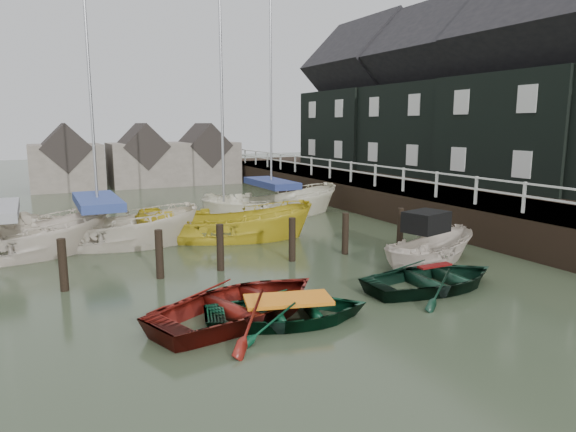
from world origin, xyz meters
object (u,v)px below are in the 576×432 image
sailboat_c (225,238)px  sailboat_d (272,214)px  rowboat_green (288,321)px  rowboat_dkgreen (434,288)px  motorboat (428,260)px  sailboat_b (100,244)px  rowboat_red (244,318)px

sailboat_c → sailboat_d: sailboat_d is taller
rowboat_green → sailboat_d: size_ratio=0.28×
sailboat_c → sailboat_d: bearing=-21.7°
rowboat_green → rowboat_dkgreen: 4.52m
motorboat → sailboat_b: (-8.96, 7.10, -0.05)m
rowboat_red → sailboat_d: bearing=-46.9°
rowboat_dkgreen → sailboat_c: sailboat_c is taller
rowboat_green → motorboat: motorboat is taller
sailboat_b → sailboat_c: sailboat_b is taller
rowboat_green → rowboat_dkgreen: (4.51, 0.35, 0.00)m
rowboat_green → rowboat_dkgreen: size_ratio=0.92×
rowboat_green → motorboat: bearing=-53.5°
rowboat_dkgreen → sailboat_d: bearing=-2.4°
rowboat_green → sailboat_b: bearing=32.0°
rowboat_green → sailboat_d: 13.49m
rowboat_green → sailboat_c: sailboat_c is taller
sailboat_c → rowboat_green: bearing=-167.7°
rowboat_green → motorboat: 6.57m
rowboat_red → sailboat_c: size_ratio=0.41×
motorboat → sailboat_d: sailboat_d is taller
rowboat_red → sailboat_c: 8.31m
rowboat_dkgreen → sailboat_c: (-2.93, 8.26, 0.01)m
rowboat_red → sailboat_c: sailboat_c is taller
rowboat_red → motorboat: bearing=-95.5°
rowboat_dkgreen → rowboat_green: bearing=95.8°
rowboat_green → sailboat_d: sailboat_d is taller
rowboat_red → rowboat_dkgreen: rowboat_red is taller
sailboat_b → rowboat_red: bearing=-145.5°
rowboat_dkgreen → sailboat_d: 12.08m
rowboat_red → motorboat: (6.92, 1.72, 0.11)m
sailboat_d → sailboat_c: bearing=140.7°
motorboat → rowboat_dkgreen: bearing=126.9°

